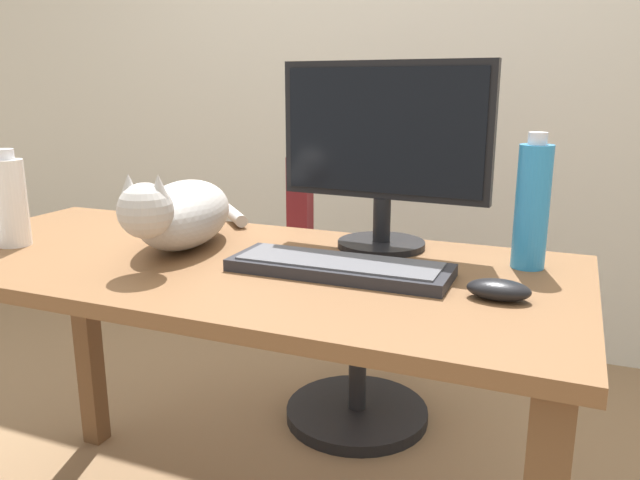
{
  "coord_description": "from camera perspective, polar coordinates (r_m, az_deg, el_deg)",
  "views": [
    {
      "loc": [
        0.67,
        -1.1,
        1.11
      ],
      "look_at": [
        0.21,
        0.01,
        0.81
      ],
      "focal_mm": 34.68,
      "sensor_mm": 36.0,
      "label": 1
    }
  ],
  "objects": [
    {
      "name": "water_bottle",
      "position": [
        1.31,
        18.99,
        3.03
      ],
      "size": [
        0.07,
        0.07,
        0.27
      ],
      "color": "#2D8CD1",
      "rests_on": "desk"
    },
    {
      "name": "keyboard",
      "position": [
        1.22,
        1.79,
        -2.49
      ],
      "size": [
        0.44,
        0.15,
        0.03
      ],
      "color": "#232328",
      "rests_on": "desk"
    },
    {
      "name": "computer_mouse",
      "position": [
        1.12,
        16.16,
        -4.42
      ],
      "size": [
        0.11,
        0.06,
        0.04
      ],
      "primitive_type": "ellipsoid",
      "color": "black",
      "rests_on": "desk"
    },
    {
      "name": "office_chair",
      "position": [
        2.05,
        2.14,
        -6.47
      ],
      "size": [
        0.51,
        0.48,
        0.91
      ],
      "color": "black",
      "rests_on": "ground_plane"
    },
    {
      "name": "monitor",
      "position": [
        1.39,
        5.87,
        8.4
      ],
      "size": [
        0.48,
        0.2,
        0.41
      ],
      "color": "black",
      "rests_on": "desk"
    },
    {
      "name": "back_wall",
      "position": [
        2.72,
        8.5,
        17.89
      ],
      "size": [
        6.0,
        0.04,
        2.6
      ],
      "primitive_type": "cube",
      "color": "beige",
      "rests_on": "ground_plane"
    },
    {
      "name": "desk",
      "position": [
        1.38,
        -8.38,
        -6.3
      ],
      "size": [
        1.47,
        0.66,
        0.75
      ],
      "color": "brown",
      "rests_on": "ground_plane"
    },
    {
      "name": "cat",
      "position": [
        1.43,
        -12.64,
        2.41
      ],
      "size": [
        0.26,
        0.6,
        0.2
      ],
      "color": "#B2ADA8",
      "rests_on": "desk"
    },
    {
      "name": "spray_bottle",
      "position": [
        1.59,
        -26.69,
        3.2
      ],
      "size": [
        0.07,
        0.07,
        0.22
      ],
      "color": "silver",
      "rests_on": "desk"
    }
  ]
}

